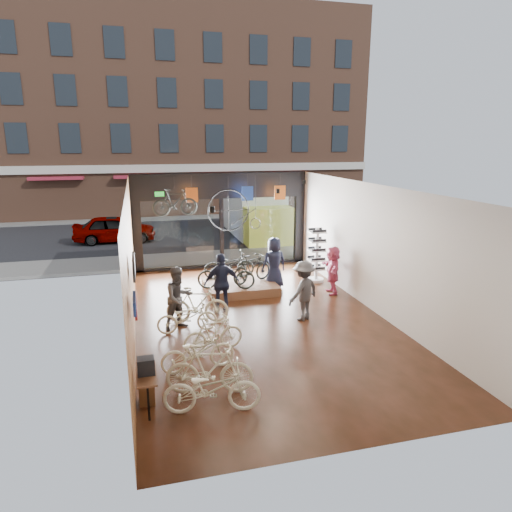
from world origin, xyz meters
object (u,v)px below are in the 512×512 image
object	(u,v)px
street_car	(115,229)
sunglasses_rack	(316,255)
display_bike_left	(226,274)
display_bike_right	(229,265)
hung_bike	(175,202)
customer_3	(304,291)
floor_bike_0	(212,389)
display_platform	(240,287)
customer_4	(274,263)
floor_bike_1	(210,369)
box_truck	(258,212)
floor_bike_5	(197,305)
floor_bike_4	(187,317)
customer_5	(333,270)
customer_1	(179,298)
display_bike_mid	(252,269)
penny_farthing	(237,211)
customer_2	(222,283)
floor_bike_2	(198,352)
floor_bike_3	(213,334)

from	to	relation	value
street_car	sunglasses_rack	size ratio (longest dim) A/B	2.04
display_bike_left	display_bike_right	world-z (taller)	display_bike_left
hung_bike	customer_3	bearing A→B (deg)	-151.31
display_bike_left	sunglasses_rack	size ratio (longest dim) A/B	0.95
floor_bike_0	display_platform	xyz separation A→B (m)	(2.09, 6.87, -0.33)
customer_4	floor_bike_1	bearing A→B (deg)	56.19
street_car	box_truck	size ratio (longest dim) A/B	0.57
floor_bike_5	display_bike_left	xyz separation A→B (m)	(1.19, 1.88, 0.27)
floor_bike_0	display_bike_left	size ratio (longest dim) A/B	0.98
floor_bike_1	floor_bike_4	world-z (taller)	floor_bike_1
floor_bike_5	customer_5	bearing A→B (deg)	-61.42
floor_bike_1	hung_bike	bearing A→B (deg)	12.28
customer_4	customer_5	distance (m)	2.03
customer_5	sunglasses_rack	bearing A→B (deg)	-167.77
customer_5	display_bike_right	bearing A→B (deg)	-106.02
display_platform	customer_1	distance (m)	3.61
display_bike_mid	floor_bike_0	bearing A→B (deg)	133.43
display_bike_left	penny_farthing	distance (m)	3.00
display_bike_mid	penny_farthing	size ratio (longest dim) A/B	0.85
floor_bike_0	display_bike_right	size ratio (longest dim) A/B	1.03
floor_bike_1	display_platform	distance (m)	6.54
customer_2	sunglasses_rack	xyz separation A→B (m)	(3.91, 2.27, 0.08)
customer_3	penny_farthing	size ratio (longest dim) A/B	0.90
street_car	floor_bike_2	world-z (taller)	street_car
box_truck	hung_bike	distance (m)	8.47
floor_bike_4	display_bike_mid	bearing A→B (deg)	-41.77
floor_bike_2	floor_bike_4	size ratio (longest dim) A/B	1.04
display_bike_mid	display_platform	bearing A→B (deg)	61.35
box_truck	floor_bike_3	size ratio (longest dim) A/B	4.69
floor_bike_0	display_bike_mid	xyz separation A→B (m)	(2.50, 6.85, 0.31)
customer_2	penny_farthing	xyz separation A→B (m)	(1.26, 3.60, 1.59)
hung_bike	floor_bike_1	bearing A→B (deg)	173.35
floor_bike_0	floor_bike_5	bearing A→B (deg)	5.10
customer_4	sunglasses_rack	world-z (taller)	sunglasses_rack
sunglasses_rack	floor_bike_3	bearing A→B (deg)	-149.14
customer_1	customer_4	size ratio (longest dim) A/B	0.97
display_bike_mid	floor_bike_2	bearing A→B (deg)	127.21
floor_bike_1	floor_bike_5	size ratio (longest dim) A/B	1.02
floor_bike_0	customer_4	size ratio (longest dim) A/B	1.02
floor_bike_5	customer_2	distance (m)	1.07
customer_4	sunglasses_rack	distance (m)	1.75
customer_2	customer_5	world-z (taller)	customer_2
display_bike_right	floor_bike_4	bearing A→B (deg)	153.87
box_truck	display_bike_mid	size ratio (longest dim) A/B	4.34
display_bike_left	penny_farthing	xyz separation A→B (m)	(0.89, 2.30, 1.71)
floor_bike_4	customer_2	size ratio (longest dim) A/B	0.88
customer_3	penny_farthing	xyz separation A→B (m)	(-0.89, 4.72, 1.63)
floor_bike_4	customer_5	size ratio (longest dim) A/B	0.99
display_bike_right	customer_1	xyz separation A→B (m)	(-2.07, -3.40, 0.10)
floor_bike_4	customer_2	world-z (taller)	customer_2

